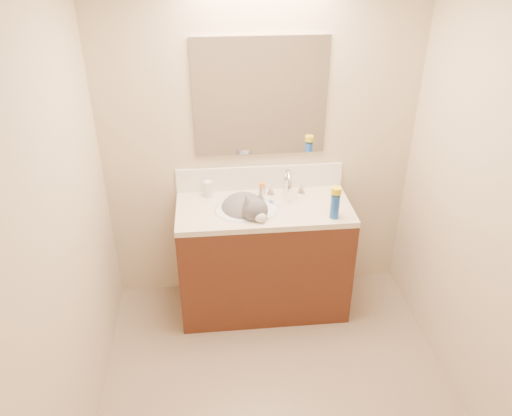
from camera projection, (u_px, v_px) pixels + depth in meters
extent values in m
plane|color=gray|center=(281.00, 410.00, 3.00)|extent=(2.50, 2.50, 0.00)
cube|color=#C5B392|center=(260.00, 138.00, 3.46)|extent=(2.20, 0.04, 2.50)
cube|color=#C5B392|center=(51.00, 249.00, 2.28)|extent=(0.04, 2.50, 2.50)
cube|color=#C5B392|center=(507.00, 224.00, 2.48)|extent=(0.04, 2.50, 2.50)
cube|color=#472012|center=(263.00, 260.00, 3.64)|extent=(1.20, 0.55, 0.82)
cube|color=beige|center=(264.00, 209.00, 3.43)|extent=(1.20, 0.55, 0.04)
ellipsoid|color=white|center=(247.00, 218.00, 3.41)|extent=(0.45, 0.36, 0.14)
cylinder|color=silver|center=(286.00, 186.00, 3.56)|extent=(0.04, 0.04, 0.11)
torus|color=silver|center=(288.00, 183.00, 3.48)|extent=(0.03, 0.20, 0.20)
cylinder|color=silver|center=(289.00, 193.00, 3.42)|extent=(0.03, 0.03, 0.06)
cone|color=silver|center=(271.00, 190.00, 3.56)|extent=(0.06, 0.06, 0.06)
cone|color=silver|center=(301.00, 188.00, 3.58)|extent=(0.06, 0.06, 0.06)
ellipsoid|color=#514E51|center=(244.00, 211.00, 3.43)|extent=(0.44, 0.46, 0.24)
ellipsoid|color=#514E51|center=(255.00, 210.00, 3.26)|extent=(0.22, 0.21, 0.16)
ellipsoid|color=#514E51|center=(250.00, 210.00, 3.33)|extent=(0.16, 0.16, 0.15)
cone|color=#514E51|center=(247.00, 200.00, 3.22)|extent=(0.10, 0.10, 0.10)
cone|color=#514E51|center=(260.00, 196.00, 3.26)|extent=(0.09, 0.11, 0.10)
ellipsoid|color=white|center=(260.00, 217.00, 3.22)|extent=(0.09, 0.08, 0.07)
ellipsoid|color=white|center=(252.00, 219.00, 3.34)|extent=(0.14, 0.12, 0.14)
sphere|color=tan|center=(262.00, 219.00, 3.20)|extent=(0.02, 0.02, 0.02)
cylinder|color=#514E51|center=(264.00, 216.00, 3.52)|extent=(0.19, 0.22, 0.05)
cube|color=white|center=(260.00, 178.00, 3.60)|extent=(1.20, 0.02, 0.18)
cube|color=white|center=(260.00, 98.00, 3.30)|extent=(0.90, 0.02, 0.80)
cylinder|color=silver|center=(208.00, 189.00, 3.52)|extent=(0.08, 0.08, 0.12)
cylinder|color=#F7AB29|center=(208.00, 190.00, 3.52)|extent=(0.08, 0.08, 0.04)
cylinder|color=#B7B7BC|center=(262.00, 190.00, 3.56)|extent=(0.06, 0.06, 0.06)
cylinder|color=orange|center=(262.00, 188.00, 3.55)|extent=(0.04, 0.04, 0.09)
cube|color=silver|center=(272.00, 202.00, 3.46)|extent=(0.09, 0.11, 0.01)
cube|color=#5B70C2|center=(272.00, 202.00, 3.46)|extent=(0.03, 0.04, 0.02)
cylinder|color=#194DB4|center=(335.00, 207.00, 3.25)|extent=(0.07, 0.07, 0.16)
cylinder|color=yellow|center=(336.00, 190.00, 3.19)|extent=(0.09, 0.09, 0.04)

